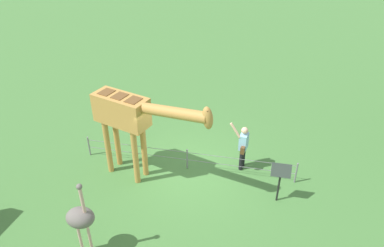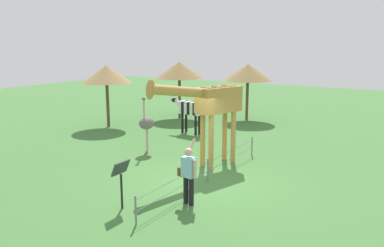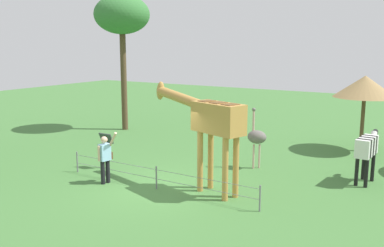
{
  "view_description": "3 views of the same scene",
  "coord_description": "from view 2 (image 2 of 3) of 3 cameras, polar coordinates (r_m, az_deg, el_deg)",
  "views": [
    {
      "loc": [
        2.13,
        -9.11,
        7.59
      ],
      "look_at": [
        0.11,
        0.38,
        1.6
      ],
      "focal_mm": 33.61,
      "sensor_mm": 36.0,
      "label": 1
    },
    {
      "loc": [
        10.13,
        5.83,
        4.29
      ],
      "look_at": [
        0.24,
        -0.31,
        1.89
      ],
      "focal_mm": 36.18,
      "sensor_mm": 36.0,
      "label": 2
    },
    {
      "loc": [
        -7.76,
        10.58,
        4.53
      ],
      "look_at": [
        -0.83,
        -0.67,
        2.07
      ],
      "focal_mm": 40.17,
      "sensor_mm": 36.0,
      "label": 3
    }
  ],
  "objects": [
    {
      "name": "zebra",
      "position": [
        18.72,
        -0.36,
        2.06
      ],
      "size": [
        0.54,
        1.82,
        1.66
      ],
      "color": "black",
      "rests_on": "ground_plane"
    },
    {
      "name": "wire_fence",
      "position": [
        12.25,
        2.34,
        -6.81
      ],
      "size": [
        7.05,
        0.05,
        0.75
      ],
      "color": "slate",
      "rests_on": "ground_plane"
    },
    {
      "name": "ground_plane",
      "position": [
        12.45,
        1.83,
        -8.49
      ],
      "size": [
        60.0,
        60.0,
        0.0
      ],
      "primitive_type": "plane",
      "color": "#427538"
    },
    {
      "name": "ostrich",
      "position": [
        15.53,
        -6.71,
        0.03
      ],
      "size": [
        0.7,
        0.56,
        2.25
      ],
      "color": "#CC9E93",
      "rests_on": "ground_plane"
    },
    {
      "name": "visitor",
      "position": [
        10.46,
        -0.53,
        -7.2
      ],
      "size": [
        0.63,
        0.59,
        1.75
      ],
      "color": "black",
      "rests_on": "ground_plane"
    },
    {
      "name": "giraffe",
      "position": [
        13.47,
        2.9,
        2.86
      ],
      "size": [
        3.87,
        1.67,
        3.28
      ],
      "color": "#BC8942",
      "rests_on": "ground_plane"
    },
    {
      "name": "shade_hut_near",
      "position": [
        22.15,
        8.24,
        7.45
      ],
      "size": [
        2.74,
        2.74,
        3.19
      ],
      "color": "brown",
      "rests_on": "ground_plane"
    },
    {
      "name": "shade_hut_aside",
      "position": [
        22.55,
        -1.88,
        7.87
      ],
      "size": [
        2.76,
        2.76,
        3.28
      ],
      "color": "brown",
      "rests_on": "ground_plane"
    },
    {
      "name": "info_sign",
      "position": [
        10.34,
        -10.43,
        -7.38
      ],
      "size": [
        0.56,
        0.21,
        1.32
      ],
      "color": "black",
      "rests_on": "ground_plane"
    },
    {
      "name": "shade_hut_far",
      "position": [
        20.53,
        -12.51,
        7.11
      ],
      "size": [
        2.59,
        2.59,
        3.22
      ],
      "color": "brown",
      "rests_on": "ground_plane"
    }
  ]
}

